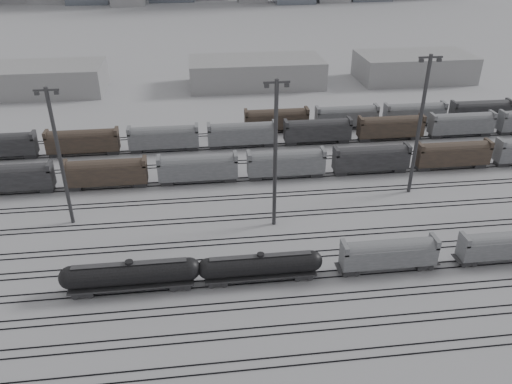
{
  "coord_description": "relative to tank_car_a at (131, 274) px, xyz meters",
  "views": [
    {
      "loc": [
        -8.59,
        -53.95,
        44.12
      ],
      "look_at": [
        0.56,
        19.38,
        4.0
      ],
      "focal_mm": 35.0,
      "sensor_mm": 36.0,
      "label": 1
    }
  ],
  "objects": [
    {
      "name": "light_mast_c",
      "position": [
        21.67,
        14.33,
        10.28
      ],
      "size": [
        3.9,
        0.62,
        24.4
      ],
      "color": "#373739",
      "rests_on": "ground"
    },
    {
      "name": "tank_car_a",
      "position": [
        0.0,
        0.0,
        0.0
      ],
      "size": [
        18.67,
        3.11,
        4.61
      ],
      "color": "black",
      "rests_on": "ground"
    },
    {
      "name": "bg_string_mid",
      "position": [
        36.62,
        47.0,
        0.13
      ],
      "size": [
        151.0,
        3.0,
        5.6
      ],
      "color": "black",
      "rests_on": "ground"
    },
    {
      "name": "tracks",
      "position": [
        18.62,
        16.5,
        -2.59
      ],
      "size": [
        220.0,
        71.5,
        0.16
      ],
      "color": "black",
      "rests_on": "ground"
    },
    {
      "name": "warehouse_right",
      "position": [
        78.62,
        94.0,
        1.33
      ],
      "size": [
        35.0,
        18.0,
        8.0
      ],
      "primitive_type": "cube",
      "color": "gray",
      "rests_on": "ground"
    },
    {
      "name": "bg_string_far",
      "position": [
        54.12,
        55.0,
        0.13
      ],
      "size": [
        66.0,
        3.0,
        5.6
      ],
      "color": "#483A2E",
      "rests_on": "ground"
    },
    {
      "name": "warehouse_left",
      "position": [
        -41.38,
        94.0,
        1.33
      ],
      "size": [
        50.0,
        18.0,
        8.0
      ],
      "primitive_type": "cube",
      "color": "gray",
      "rests_on": "ground"
    },
    {
      "name": "bg_string_near",
      "position": [
        26.62,
        31.0,
        0.13
      ],
      "size": [
        151.0,
        3.0,
        5.6
      ],
      "color": "slate",
      "rests_on": "ground"
    },
    {
      "name": "hopper_car_a",
      "position": [
        35.8,
        0.0,
        0.37
      ],
      "size": [
        13.74,
        2.73,
        4.91
      ],
      "color": "black",
      "rests_on": "ground"
    },
    {
      "name": "tank_car_b",
      "position": [
        17.52,
        0.0,
        -0.19
      ],
      "size": [
        17.35,
        2.89,
        4.29
      ],
      "color": "black",
      "rests_on": "ground"
    },
    {
      "name": "ground",
      "position": [
        18.62,
        -1.0,
        -2.67
      ],
      "size": [
        900.0,
        900.0,
        0.0
      ],
      "primitive_type": "plane",
      "color": "#A6A6AA",
      "rests_on": "ground"
    },
    {
      "name": "light_mast_d",
      "position": [
        48.27,
        22.37,
        10.76
      ],
      "size": [
        4.05,
        0.65,
        25.31
      ],
      "color": "#373739",
      "rests_on": "ground"
    },
    {
      "name": "light_mast_b",
      "position": [
        -11.51,
        18.95,
        9.58
      ],
      "size": [
        3.69,
        0.59,
        23.09
      ],
      "color": "#373739",
      "rests_on": "ground"
    },
    {
      "name": "hopper_car_b",
      "position": [
        53.28,
        0.0,
        0.3
      ],
      "size": [
        13.45,
        2.67,
        4.81
      ],
      "color": "black",
      "rests_on": "ground"
    },
    {
      "name": "warehouse_mid",
      "position": [
        28.62,
        94.0,
        1.33
      ],
      "size": [
        40.0,
        18.0,
        8.0
      ],
      "primitive_type": "cube",
      "color": "gray",
      "rests_on": "ground"
    }
  ]
}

